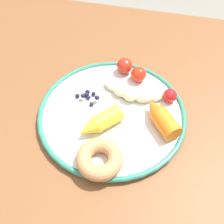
# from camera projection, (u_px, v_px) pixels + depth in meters

# --- Properties ---
(ground_plane) EXTENTS (6.00, 6.00, 0.00)m
(ground_plane) POSITION_uv_depth(u_px,v_px,m) (114.00, 210.00, 1.21)
(ground_plane) COLOR gray
(dining_table) EXTENTS (1.19, 0.94, 0.75)m
(dining_table) POSITION_uv_depth(u_px,v_px,m) (115.00, 132.00, 0.68)
(dining_table) COLOR brown
(dining_table) RESTS_ON ground_plane
(plate) EXTENTS (0.35, 0.35, 0.02)m
(plate) POSITION_uv_depth(u_px,v_px,m) (112.00, 113.00, 0.61)
(plate) COLOR silver
(plate) RESTS_ON dining_table
(banana) EXTENTS (0.16, 0.06, 0.03)m
(banana) POSITION_uv_depth(u_px,v_px,m) (131.00, 94.00, 0.62)
(banana) COLOR #F0EAB8
(banana) RESTS_ON plate
(carrot_orange) EXTENTS (0.10, 0.11, 0.04)m
(carrot_orange) POSITION_uv_depth(u_px,v_px,m) (161.00, 117.00, 0.57)
(carrot_orange) COLOR orange
(carrot_orange) RESTS_ON plate
(carrot_yellow) EXTENTS (0.10, 0.10, 0.04)m
(carrot_yellow) POSITION_uv_depth(u_px,v_px,m) (100.00, 123.00, 0.56)
(carrot_yellow) COLOR yellow
(carrot_yellow) RESTS_ON plate
(donut) EXTENTS (0.13, 0.13, 0.03)m
(donut) POSITION_uv_depth(u_px,v_px,m) (101.00, 159.00, 0.51)
(donut) COLOR tan
(donut) RESTS_ON plate
(blueberry_pile) EXTENTS (0.06, 0.04, 0.02)m
(blueberry_pile) POSITION_uv_depth(u_px,v_px,m) (88.00, 96.00, 0.63)
(blueberry_pile) COLOR #191638
(blueberry_pile) RESTS_ON plate
(tomato_near) EXTENTS (0.04, 0.04, 0.04)m
(tomato_near) POSITION_uv_depth(u_px,v_px,m) (139.00, 74.00, 0.66)
(tomato_near) COLOR red
(tomato_near) RESTS_ON plate
(tomato_mid) EXTENTS (0.03, 0.03, 0.03)m
(tomato_mid) POSITION_uv_depth(u_px,v_px,m) (170.00, 95.00, 0.62)
(tomato_mid) COLOR red
(tomato_mid) RESTS_ON plate
(tomato_far) EXTENTS (0.04, 0.04, 0.04)m
(tomato_far) POSITION_uv_depth(u_px,v_px,m) (125.00, 66.00, 0.67)
(tomato_far) COLOR red
(tomato_far) RESTS_ON plate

